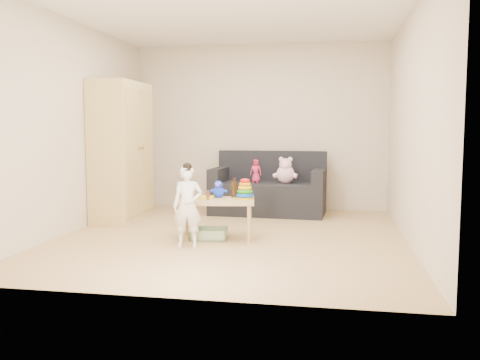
% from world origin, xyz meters
% --- Properties ---
extents(room, '(4.50, 4.50, 4.50)m').
position_xyz_m(room, '(0.00, 0.00, 1.30)').
color(room, tan).
rests_on(room, ground).
extents(wardrobe, '(0.53, 1.06, 1.91)m').
position_xyz_m(wardrobe, '(-1.72, 0.82, 0.96)').
color(wardrobe, tan).
rests_on(wardrobe, ground).
extents(sofa, '(1.72, 0.92, 0.47)m').
position_xyz_m(sofa, '(0.22, 1.70, 0.24)').
color(sofa, black).
rests_on(sofa, ground).
extents(play_table, '(0.95, 0.68, 0.46)m').
position_xyz_m(play_table, '(-0.16, -0.13, 0.23)').
color(play_table, tan).
rests_on(play_table, ground).
extents(storage_bin, '(0.46, 0.37, 0.13)m').
position_xyz_m(storage_bin, '(-0.24, -0.19, 0.06)').
color(storage_bin, '#84A275').
rests_on(storage_bin, ground).
extents(toddler, '(0.35, 0.26, 0.86)m').
position_xyz_m(toddler, '(-0.37, -0.58, 0.43)').
color(toddler, white).
rests_on(toddler, ground).
extents(pink_bear, '(0.35, 0.32, 0.33)m').
position_xyz_m(pink_bear, '(0.48, 1.66, 0.64)').
color(pink_bear, '#FFBBD3').
rests_on(pink_bear, sofa).
extents(doll, '(0.19, 0.14, 0.34)m').
position_xyz_m(doll, '(0.04, 1.65, 0.64)').
color(doll, '#D22753').
rests_on(doll, sofa).
extents(ring_stacker, '(0.21, 0.21, 0.24)m').
position_xyz_m(ring_stacker, '(0.16, -0.05, 0.55)').
color(ring_stacker, gold).
rests_on(ring_stacker, play_table).
extents(brown_bottle, '(0.08, 0.08, 0.23)m').
position_xyz_m(brown_bottle, '(0.01, 0.10, 0.56)').
color(brown_bottle, black).
rests_on(brown_bottle, play_table).
extents(blue_plush, '(0.19, 0.16, 0.20)m').
position_xyz_m(blue_plush, '(-0.17, 0.04, 0.56)').
color(blue_plush, '#1B3CF9').
rests_on(blue_plush, play_table).
extents(wooden_figure, '(0.05, 0.05, 0.12)m').
position_xyz_m(wooden_figure, '(-0.25, -0.19, 0.52)').
color(wooden_figure, brown).
rests_on(wooden_figure, play_table).
extents(yellow_book, '(0.24, 0.24, 0.02)m').
position_xyz_m(yellow_book, '(-0.32, -0.03, 0.47)').
color(yellow_book, yellow).
rests_on(yellow_book, play_table).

